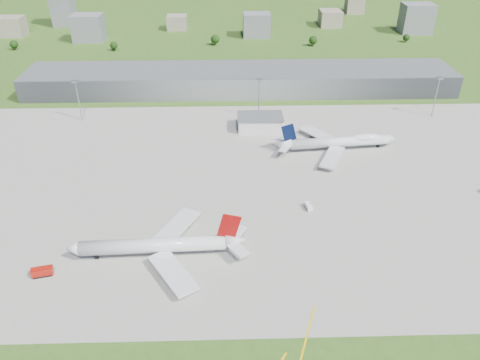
{
  "coord_description": "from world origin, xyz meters",
  "views": [
    {
      "loc": [
        -9.09,
        -155.04,
        121.87
      ],
      "look_at": [
        -4.03,
        27.22,
        9.0
      ],
      "focal_mm": 35.0,
      "sensor_mm": 36.0,
      "label": 1
    }
  ],
  "objects_px": {
    "airliner_red_twin": "(160,246)",
    "airliner_blue_quad": "(340,142)",
    "fire_truck": "(42,272)",
    "tug_yellow": "(185,226)",
    "van_white_near": "(308,207)"
  },
  "relations": [
    {
      "from": "airliner_red_twin",
      "to": "airliner_blue_quad",
      "type": "xyz_separation_m",
      "value": [
        88.18,
        85.94,
        -0.19
      ]
    },
    {
      "from": "airliner_blue_quad",
      "to": "tug_yellow",
      "type": "relative_size",
      "value": 15.22
    },
    {
      "from": "tug_yellow",
      "to": "van_white_near",
      "type": "bearing_deg",
      "value": -16.66
    },
    {
      "from": "airliner_blue_quad",
      "to": "tug_yellow",
      "type": "bearing_deg",
      "value": -145.08
    },
    {
      "from": "tug_yellow",
      "to": "fire_truck",
      "type": "bearing_deg",
      "value": 179.74
    },
    {
      "from": "airliner_red_twin",
      "to": "tug_yellow",
      "type": "distance_m",
      "value": 20.01
    },
    {
      "from": "tug_yellow",
      "to": "van_white_near",
      "type": "relative_size",
      "value": 0.81
    },
    {
      "from": "airliner_red_twin",
      "to": "fire_truck",
      "type": "distance_m",
      "value": 43.92
    },
    {
      "from": "airliner_red_twin",
      "to": "airliner_blue_quad",
      "type": "bearing_deg",
      "value": -138.1
    },
    {
      "from": "fire_truck",
      "to": "van_white_near",
      "type": "distance_m",
      "value": 112.51
    },
    {
      "from": "fire_truck",
      "to": "tug_yellow",
      "type": "distance_m",
      "value": 57.75
    },
    {
      "from": "airliner_red_twin",
      "to": "tug_yellow",
      "type": "relative_size",
      "value": 15.7
    },
    {
      "from": "airliner_red_twin",
      "to": "airliner_blue_quad",
      "type": "height_order",
      "value": "airliner_red_twin"
    },
    {
      "from": "van_white_near",
      "to": "fire_truck",
      "type": "bearing_deg",
      "value": 97.99
    },
    {
      "from": "airliner_blue_quad",
      "to": "fire_truck",
      "type": "distance_m",
      "value": 162.23
    }
  ]
}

